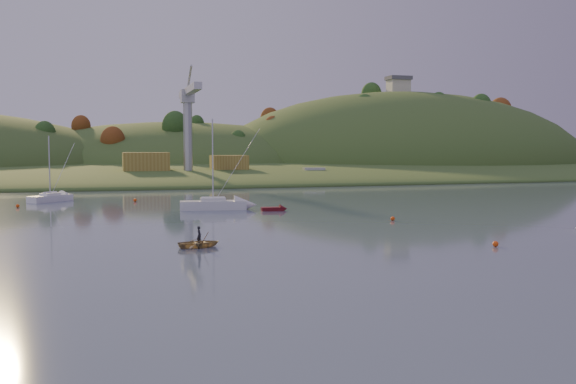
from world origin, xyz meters
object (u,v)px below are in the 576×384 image
object	(u,v)px
sailboat_near	(50,197)
canoe	(199,243)
red_tender	(278,209)
sailboat_far	(213,204)

from	to	relation	value
sailboat_near	canoe	size ratio (longest dim) A/B	2.89
sailboat_near	red_tender	distance (m)	38.53
sailboat_near	red_tender	size ratio (longest dim) A/B	2.86
sailboat_far	red_tender	distance (m)	8.91
sailboat_far	canoe	world-z (taller)	sailboat_far
sailboat_far	red_tender	bearing A→B (deg)	-17.60
sailboat_far	canoe	bearing A→B (deg)	-94.79
canoe	sailboat_near	bearing A→B (deg)	7.94
canoe	red_tender	xyz separation A→B (m)	(14.74, 28.53, -0.12)
canoe	red_tender	bearing A→B (deg)	-36.07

